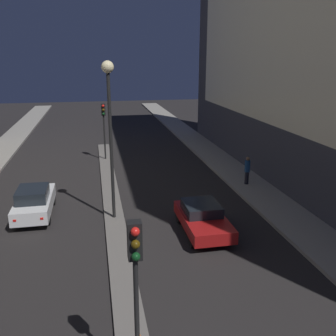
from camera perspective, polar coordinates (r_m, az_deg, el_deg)
median_strip at (r=21.19m, az=-8.52°, el=-5.24°), size 0.98×28.93×0.12m
traffic_light_near at (r=8.74m, az=-4.97°, el=-15.07°), size 0.32×0.42×4.33m
traffic_light_mid at (r=29.34m, az=-9.78°, el=7.41°), size 0.32×0.42×4.33m
street_lamp at (r=17.74m, az=-8.91°, el=8.85°), size 0.56×0.56×7.60m
car_left_lane at (r=20.36m, az=-19.71°, el=-4.81°), size 1.71×4.25×1.57m
car_right_lane at (r=17.58m, az=5.29°, el=-7.59°), size 1.89×4.06×1.34m
pedestrian_on_right_sidewalk at (r=23.86m, az=11.97°, el=-0.25°), size 0.34×0.34×1.75m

